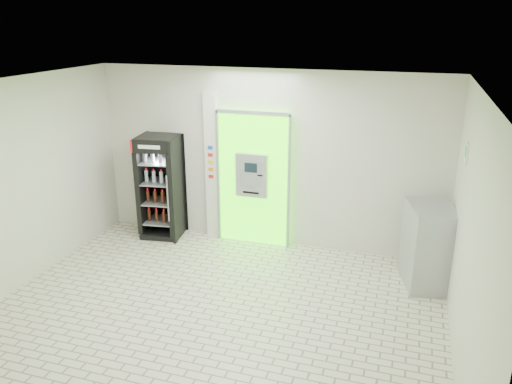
% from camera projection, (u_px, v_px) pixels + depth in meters
% --- Properties ---
extents(ground, '(6.00, 6.00, 0.00)m').
position_uv_depth(ground, '(213.00, 315.00, 6.66)').
color(ground, beige).
rests_on(ground, ground).
extents(room_shell, '(6.00, 6.00, 6.00)m').
position_uv_depth(room_shell, '(209.00, 185.00, 6.05)').
color(room_shell, beige).
rests_on(room_shell, ground).
extents(atm_assembly, '(1.30, 0.24, 2.33)m').
position_uv_depth(atm_assembly, '(254.00, 178.00, 8.50)').
color(atm_assembly, '#3AF007').
rests_on(atm_assembly, ground).
extents(pillar, '(0.22, 0.11, 2.60)m').
position_uv_depth(pillar, '(212.00, 166.00, 8.71)').
color(pillar, silver).
rests_on(pillar, ground).
extents(beverage_cooler, '(0.77, 0.72, 1.84)m').
position_uv_depth(beverage_cooler, '(161.00, 189.00, 8.87)').
color(beverage_cooler, black).
rests_on(beverage_cooler, ground).
extents(steel_cabinet, '(0.82, 1.03, 1.22)m').
position_uv_depth(steel_cabinet, '(428.00, 246.00, 7.29)').
color(steel_cabinet, '#9D9FA4').
rests_on(steel_cabinet, ground).
extents(exit_sign, '(0.02, 0.22, 0.26)m').
position_uv_depth(exit_sign, '(467.00, 153.00, 6.37)').
color(exit_sign, white).
rests_on(exit_sign, room_shell).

